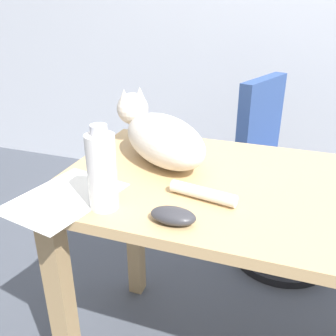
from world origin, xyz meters
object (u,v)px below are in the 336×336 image
Objects in this scene: cat at (160,136)px; computer_mouse at (173,216)px; office_chair at (279,188)px; water_bottle at (102,171)px.

cat reaches higher than computer_mouse.
computer_mouse is at bearing -101.97° from office_chair.
cat is at bearing 115.10° from computer_mouse.
computer_mouse is at bearing -2.99° from water_bottle.
water_bottle is (-0.40, -0.99, 0.47)m from office_chair.
office_chair is 4.19× the size of water_bottle.
cat is at bearing 85.09° from water_bottle.
computer_mouse is 0.51× the size of water_bottle.
office_chair is at bearing 61.01° from cat.
cat is 4.45× the size of computer_mouse.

